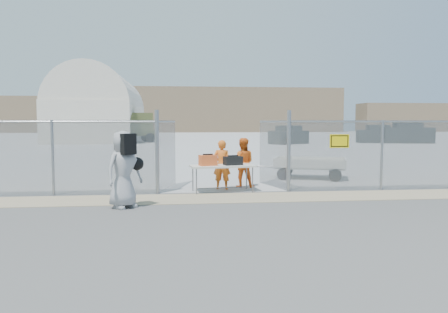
{
  "coord_description": "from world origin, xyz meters",
  "views": [
    {
      "loc": [
        -1.42,
        -11.06,
        2.16
      ],
      "look_at": [
        0.0,
        2.0,
        1.1
      ],
      "focal_mm": 35.0,
      "sensor_mm": 36.0,
      "label": 1
    }
  ],
  "objects": [
    {
      "name": "security_worker_right",
      "position": [
        0.72,
        2.99,
        0.81
      ],
      "size": [
        0.88,
        0.74,
        1.62
      ],
      "primitive_type": "imported",
      "rotation": [
        0.0,
        0.0,
        2.98
      ],
      "color": "orange",
      "rests_on": "ground"
    },
    {
      "name": "dirt_strip",
      "position": [
        0.0,
        1.0,
        0.01
      ],
      "size": [
        44.0,
        1.6,
        0.01
      ],
      "primitive_type": "cube",
      "color": "tan",
      "rests_on": "ground"
    },
    {
      "name": "tarmac_inside",
      "position": [
        0.0,
        42.0,
        0.01
      ],
      "size": [
        160.0,
        80.0,
        0.01
      ],
      "primitive_type": "cube",
      "color": "#A5A5A5",
      "rests_on": "ground"
    },
    {
      "name": "orange_bag",
      "position": [
        -0.48,
        2.06,
        0.98
      ],
      "size": [
        0.57,
        0.45,
        0.32
      ],
      "primitive_type": "cube",
      "rotation": [
        0.0,
        0.0,
        0.23
      ],
      "color": "#E25B27",
      "rests_on": "folding_table"
    },
    {
      "name": "parked_vehicle_far",
      "position": [
        18.78,
        31.09,
        0.89
      ],
      "size": [
        4.2,
        2.52,
        1.77
      ],
      "primitive_type": null,
      "rotation": [
        0.0,
        0.0,
        -0.2
      ],
      "color": "#252825",
      "rests_on": "ground"
    },
    {
      "name": "ground",
      "position": [
        0.0,
        0.0,
        0.0
      ],
      "size": [
        160.0,
        160.0,
        0.0
      ],
      "primitive_type": "plane",
      "color": "#414141"
    },
    {
      "name": "chain_link_fence",
      "position": [
        0.0,
        2.0,
        1.1
      ],
      "size": [
        40.0,
        0.2,
        2.2
      ],
      "primitive_type": null,
      "color": "gray",
      "rests_on": "ground"
    },
    {
      "name": "distant_hills",
      "position": [
        5.0,
        78.0,
        4.5
      ],
      "size": [
        140.0,
        6.0,
        9.0
      ],
      "primitive_type": null,
      "color": "#7F684F",
      "rests_on": "ground"
    },
    {
      "name": "military_truck",
      "position": [
        -6.72,
        34.76,
        1.52
      ],
      "size": [
        6.78,
        3.91,
        3.05
      ],
      "primitive_type": null,
      "rotation": [
        0.0,
        0.0,
        0.26
      ],
      "color": "brown",
      "rests_on": "ground"
    },
    {
      "name": "utility_trailer",
      "position": [
        3.59,
        4.92,
        0.41
      ],
      "size": [
        3.8,
        2.82,
        0.83
      ],
      "primitive_type": null,
      "rotation": [
        0.0,
        0.0,
        -0.35
      ],
      "color": "silver",
      "rests_on": "ground"
    },
    {
      "name": "quonset_hangar",
      "position": [
        -10.0,
        40.0,
        4.0
      ],
      "size": [
        9.0,
        18.0,
        8.0
      ],
      "primitive_type": null,
      "color": "beige",
      "rests_on": "ground"
    },
    {
      "name": "folding_table",
      "position": [
        -0.04,
        2.12,
        0.41
      ],
      "size": [
        2.03,
        1.05,
        0.83
      ],
      "primitive_type": null,
      "rotation": [
        0.0,
        0.0,
        0.13
      ],
      "color": "silver",
      "rests_on": "ground"
    },
    {
      "name": "visitor",
      "position": [
        -2.74,
        -0.06,
        0.96
      ],
      "size": [
        1.12,
        1.08,
        1.93
      ],
      "primitive_type": "imported",
      "rotation": [
        0.0,
        0.0,
        0.69
      ],
      "color": "#96969A",
      "rests_on": "ground"
    },
    {
      "name": "parked_vehicle_mid",
      "position": [
        21.49,
        30.25,
        1.06
      ],
      "size": [
        5.05,
        3.17,
        2.12
      ],
      "primitive_type": null,
      "rotation": [
        0.0,
        0.0,
        -0.24
      ],
      "color": "#252825",
      "rests_on": "ground"
    },
    {
      "name": "black_duffel",
      "position": [
        0.29,
        2.13,
        0.96
      ],
      "size": [
        0.61,
        0.45,
        0.26
      ],
      "primitive_type": "cube",
      "rotation": [
        0.0,
        0.0,
        0.26
      ],
      "color": "black",
      "rests_on": "folding_table"
    },
    {
      "name": "security_worker_left",
      "position": [
        -0.0,
        2.6,
        0.79
      ],
      "size": [
        0.66,
        0.54,
        1.58
      ],
      "primitive_type": "imported",
      "rotation": [
        0.0,
        0.0,
        2.83
      ],
      "color": "orange",
      "rests_on": "ground"
    },
    {
      "name": "parked_vehicle_near",
      "position": [
        9.25,
        29.79,
        0.86
      ],
      "size": [
        4.16,
        3.41,
        1.72
      ],
      "primitive_type": null,
      "rotation": [
        0.0,
        0.0,
        0.53
      ],
      "color": "#252825",
      "rests_on": "ground"
    }
  ]
}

